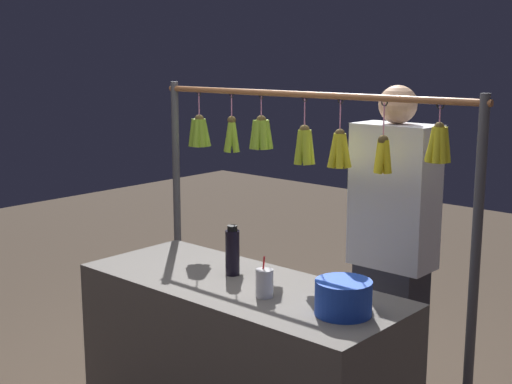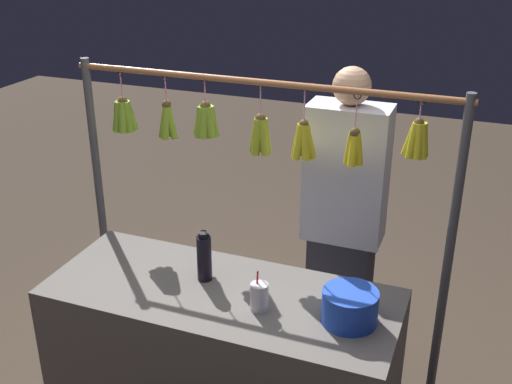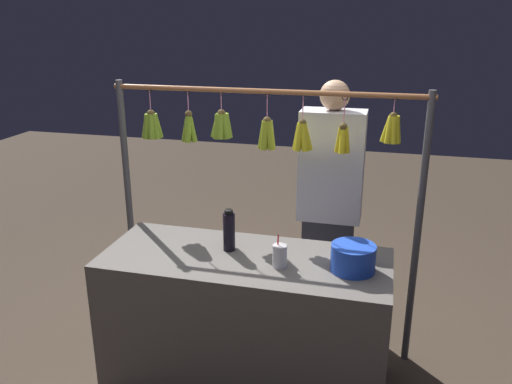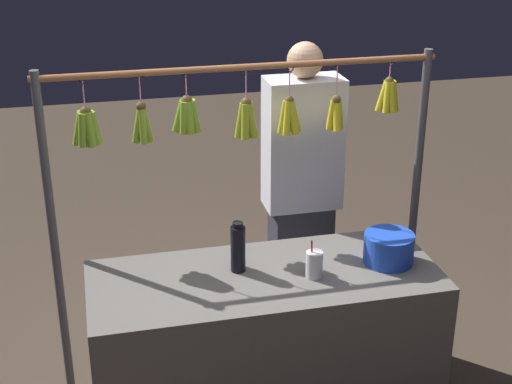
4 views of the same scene
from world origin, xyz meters
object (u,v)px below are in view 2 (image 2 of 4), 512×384
at_px(blue_bucket, 350,307).
at_px(vendor_person, 343,231).
at_px(water_bottle, 204,257).
at_px(drink_cup, 259,297).

distance_m(blue_bucket, vendor_person, 0.78).
height_order(water_bottle, drink_cup, water_bottle).
xyz_separation_m(blue_bucket, drink_cup, (0.39, 0.05, -0.01)).
relative_size(water_bottle, vendor_person, 0.14).
xyz_separation_m(water_bottle, drink_cup, (-0.33, 0.14, -0.06)).
distance_m(blue_bucket, drink_cup, 0.39).
bearing_deg(drink_cup, vendor_person, -102.41).
distance_m(water_bottle, drink_cup, 0.36).
height_order(water_bottle, blue_bucket, water_bottle).
height_order(drink_cup, vendor_person, vendor_person).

